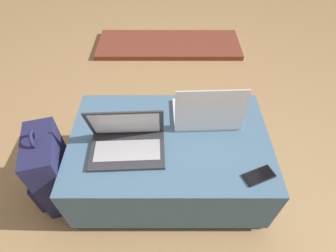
{
  "coord_description": "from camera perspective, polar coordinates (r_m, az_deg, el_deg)",
  "views": [
    {
      "loc": [
        -0.01,
        -0.85,
        1.42
      ],
      "look_at": [
        -0.0,
        0.01,
        0.47
      ],
      "focal_mm": 28.0,
      "sensor_mm": 36.0,
      "label": 1
    }
  ],
  "objects": [
    {
      "name": "ground_plane",
      "position": [
        1.65,
        0.15,
        -11.21
      ],
      "size": [
        14.0,
        14.0,
        0.0
      ],
      "primitive_type": "plane",
      "color": "tan"
    },
    {
      "name": "laptop_far",
      "position": [
        1.4,
        8.28,
        2.9
      ],
      "size": [
        0.36,
        0.26,
        0.26
      ],
      "rotation": [
        0.0,
        0.0,
        3.18
      ],
      "color": "silver",
      "rests_on": "ottoman"
    },
    {
      "name": "cell_phone",
      "position": [
        1.27,
        19.08,
        -10.1
      ],
      "size": [
        0.16,
        0.12,
        0.01
      ],
      "rotation": [
        0.0,
        0.0,
        5.1
      ],
      "color": "black",
      "rests_on": "ottoman"
    },
    {
      "name": "ottoman",
      "position": [
        1.49,
        0.17,
        -7.36
      ],
      "size": [
        1.02,
        0.66,
        0.39
      ],
      "color": "#2A3D4E",
      "rests_on": "ground_plane"
    },
    {
      "name": "backpack",
      "position": [
        1.53,
        -24.22,
        -9.12
      ],
      "size": [
        0.25,
        0.32,
        0.55
      ],
      "rotation": [
        0.0,
        0.0,
        -1.31
      ],
      "color": "#23234C",
      "rests_on": "ground_plane"
    },
    {
      "name": "fireplace_hearth",
      "position": [
        2.74,
        -0.03,
        17.32
      ],
      "size": [
        1.4,
        0.5,
        0.04
      ],
      "color": "brown",
      "rests_on": "ground_plane"
    },
    {
      "name": "laptop_near",
      "position": [
        1.28,
        -9.07,
        -3.3
      ],
      "size": [
        0.37,
        0.24,
        0.23
      ],
      "rotation": [
        0.0,
        0.0,
        0.04
      ],
      "color": "#333338",
      "rests_on": "ottoman"
    }
  ]
}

